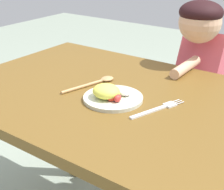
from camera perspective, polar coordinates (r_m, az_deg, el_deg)
dining_table at (r=1.21m, az=-0.09°, el=-3.43°), size 1.14×0.79×0.76m
plate at (r=1.10m, az=-0.20°, el=-0.04°), size 0.20×0.20×0.06m
fork at (r=1.06m, az=7.99°, el=-2.35°), size 0.09×0.21×0.01m
spoon at (r=1.24m, az=-2.56°, el=2.29°), size 0.09×0.23×0.01m
person at (r=1.62m, az=14.55°, el=-0.38°), size 0.21×0.41×1.03m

